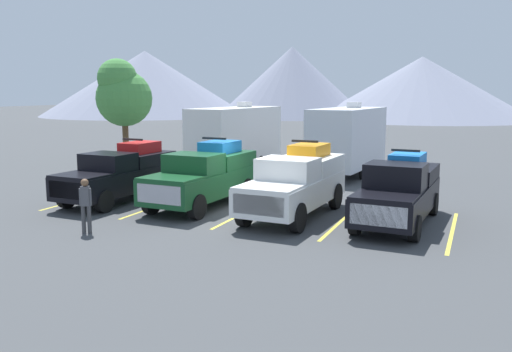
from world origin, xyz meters
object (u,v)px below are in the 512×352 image
object	(u,v)px
pickup_truck_d	(399,190)
pickup_truck_b	(204,175)
pickup_truck_c	(296,182)
camper_trailer_a	(236,134)
camper_trailer_b	(348,138)
pickup_truck_a	(121,173)
person_a	(86,202)

from	to	relation	value
pickup_truck_d	pickup_truck_b	bearing A→B (deg)	-179.53
pickup_truck_c	camper_trailer_a	size ratio (longest dim) A/B	0.71
pickup_truck_c	camper_trailer_b	world-z (taller)	camper_trailer_b
pickup_truck_a	camper_trailer_b	size ratio (longest dim) A/B	0.75
pickup_truck_c	camper_trailer_b	xyz separation A→B (m)	(-0.44, 9.70, 0.80)
camper_trailer_a	person_a	size ratio (longest dim) A/B	4.76
pickup_truck_a	camper_trailer_a	bearing A→B (deg)	86.48
pickup_truck_b	person_a	bearing A→B (deg)	-105.93
camper_trailer_b	pickup_truck_d	bearing A→B (deg)	-67.14
pickup_truck_b	camper_trailer_b	xyz separation A→B (m)	(3.37, 9.49, 0.83)
camper_trailer_a	pickup_truck_b	bearing A→B (deg)	-72.25
camper_trailer_b	pickup_truck_a	bearing A→B (deg)	-125.17
camper_trailer_b	person_a	size ratio (longest dim) A/B	4.35
pickup_truck_b	pickup_truck_d	bearing A→B (deg)	0.47
person_a	pickup_truck_b	bearing A→B (deg)	74.07
pickup_truck_a	pickup_truck_d	bearing A→B (deg)	2.36
pickup_truck_a	pickup_truck_d	distance (m)	10.95
person_a	pickup_truck_a	bearing A→B (deg)	114.63
camper_trailer_b	person_a	xyz separation A→B (m)	(-4.82, -14.57, -1.02)
pickup_truck_a	pickup_truck_b	bearing A→B (deg)	6.19
pickup_truck_a	pickup_truck_d	xyz separation A→B (m)	(10.94, 0.45, -0.00)
pickup_truck_a	person_a	xyz separation A→B (m)	(2.15, -4.69, -0.13)
pickup_truck_c	camper_trailer_a	world-z (taller)	camper_trailer_a
pickup_truck_b	pickup_truck_d	distance (m)	7.35
camper_trailer_b	pickup_truck_b	bearing A→B (deg)	-109.53
pickup_truck_c	person_a	xyz separation A→B (m)	(-5.25, -4.87, -0.22)
pickup_truck_b	camper_trailer_a	xyz separation A→B (m)	(-3.00, 9.36, 0.81)
pickup_truck_c	camper_trailer_b	distance (m)	9.74
person_a	camper_trailer_b	bearing A→B (deg)	71.71
pickup_truck_a	pickup_truck_b	world-z (taller)	pickup_truck_b
pickup_truck_c	person_a	size ratio (longest dim) A/B	3.40
pickup_truck_b	camper_trailer_a	size ratio (longest dim) A/B	0.68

